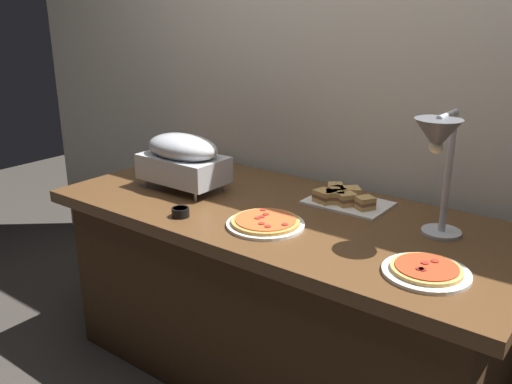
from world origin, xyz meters
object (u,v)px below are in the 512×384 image
heat_lamp (439,147)px  pizza_plate_front (265,223)px  chafing_dish (183,158)px  pizza_plate_center (426,271)px  sandwich_platter (343,198)px  pizza_plate_raised_stand (190,162)px  sauce_cup_near (180,212)px

heat_lamp → pizza_plate_front: 0.66m
chafing_dish → pizza_plate_center: 1.18m
pizza_plate_center → sandwich_platter: sandwich_platter is taller
chafing_dish → pizza_plate_raised_stand: chafing_dish is taller
sandwich_platter → pizza_plate_center: bearing=-38.8°
heat_lamp → pizza_plate_raised_stand: bearing=169.9°
heat_lamp → sauce_cup_near: bearing=-159.9°
chafing_dish → pizza_plate_front: size_ratio=1.31×
heat_lamp → pizza_plate_raised_stand: size_ratio=1.60×
pizza_plate_front → pizza_plate_raised_stand: (-0.80, 0.43, -0.00)m
pizza_plate_raised_stand → sauce_cup_near: bearing=-49.0°
pizza_plate_raised_stand → sandwich_platter: 0.91m
heat_lamp → pizza_plate_front: size_ratio=1.54×
pizza_plate_center → pizza_plate_raised_stand: (-1.41, 0.45, 0.00)m
heat_lamp → sandwich_platter: heat_lamp is taller
sauce_cup_near → pizza_plate_raised_stand: bearing=131.0°
pizza_plate_raised_stand → heat_lamp: bearing=-10.1°
sauce_cup_near → sandwich_platter: bearing=49.7°
chafing_dish → heat_lamp: 1.11m
heat_lamp → pizza_plate_front: (-0.54, -0.19, -0.33)m
heat_lamp → pizza_plate_center: 0.40m
pizza_plate_raised_stand → sauce_cup_near: 0.74m
sauce_cup_near → heat_lamp: bearing=20.1°
pizza_plate_raised_stand → sandwich_platter: (0.91, -0.05, 0.01)m
pizza_plate_center → pizza_plate_front: bearing=178.5°
pizza_plate_center → sauce_cup_near: (-0.93, -0.10, 0.01)m
chafing_dish → pizza_plate_center: chafing_dish is taller
pizza_plate_front → sauce_cup_near: bearing=-159.3°
chafing_dish → pizza_plate_raised_stand: size_ratio=1.36×
sandwich_platter → pizza_plate_raised_stand: bearing=177.1°
pizza_plate_raised_stand → sandwich_platter: bearing=-2.9°
pizza_plate_center → sauce_cup_near: bearing=-173.6°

